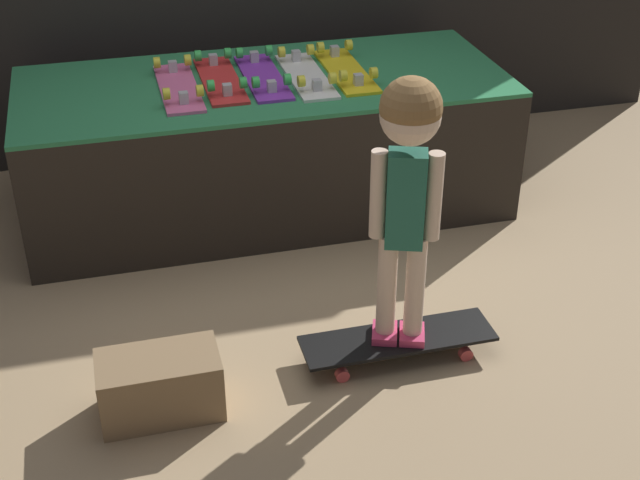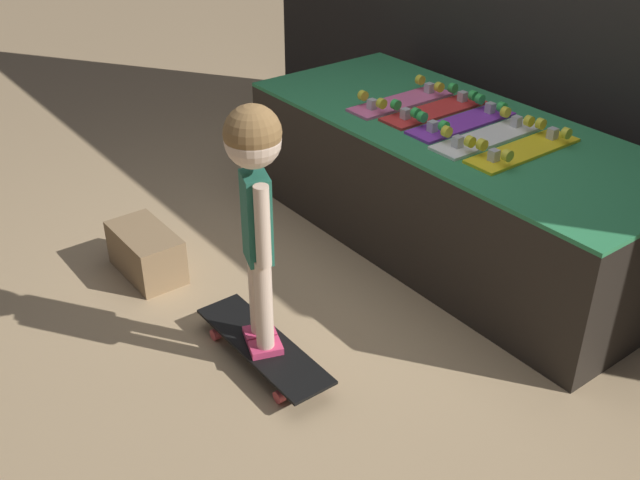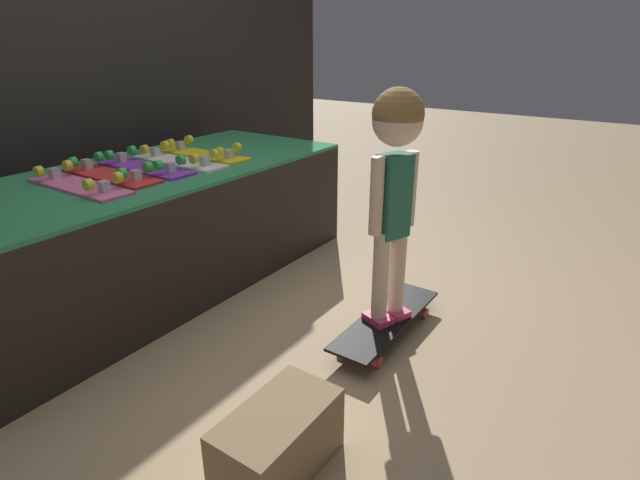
% 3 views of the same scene
% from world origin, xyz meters
% --- Properties ---
extents(ground_plane, '(16.00, 16.00, 0.00)m').
position_xyz_m(ground_plane, '(0.00, 0.00, 0.00)').
color(ground_plane, tan).
extents(display_rack, '(2.31, 0.96, 0.66)m').
position_xyz_m(display_rack, '(0.00, 0.68, 0.33)').
color(display_rack, black).
rests_on(display_rack, ground_plane).
extents(skateboard_pink_on_rack, '(0.18, 0.62, 0.09)m').
position_xyz_m(skateboard_pink_on_rack, '(-0.40, 0.65, 0.68)').
color(skateboard_pink_on_rack, pink).
rests_on(skateboard_pink_on_rack, display_rack).
extents(skateboard_red_on_rack, '(0.18, 0.62, 0.09)m').
position_xyz_m(skateboard_red_on_rack, '(-0.20, 0.70, 0.68)').
color(skateboard_red_on_rack, red).
rests_on(skateboard_red_on_rack, display_rack).
extents(skateboard_purple_on_rack, '(0.18, 0.62, 0.09)m').
position_xyz_m(skateboard_purple_on_rack, '(0.00, 0.69, 0.68)').
color(skateboard_purple_on_rack, purple).
rests_on(skateboard_purple_on_rack, display_rack).
extents(skateboard_white_on_rack, '(0.18, 0.62, 0.09)m').
position_xyz_m(skateboard_white_on_rack, '(0.20, 0.65, 0.68)').
color(skateboard_white_on_rack, white).
rests_on(skateboard_white_on_rack, display_rack).
extents(skateboard_yellow_on_rack, '(0.18, 0.62, 0.09)m').
position_xyz_m(skateboard_yellow_on_rack, '(0.40, 0.67, 0.68)').
color(skateboard_yellow_on_rack, yellow).
rests_on(skateboard_yellow_on_rack, display_rack).
extents(skateboard_on_floor, '(0.75, 0.21, 0.09)m').
position_xyz_m(skateboard_on_floor, '(0.23, -0.67, 0.08)').
color(skateboard_on_floor, black).
rests_on(skateboard_on_floor, ground_plane).
extents(child, '(0.24, 0.21, 1.05)m').
position_xyz_m(child, '(0.23, -0.67, 0.83)').
color(child, '#E03D6B').
rests_on(child, skateboard_on_floor).
extents(storage_box, '(0.43, 0.23, 0.24)m').
position_xyz_m(storage_box, '(-0.68, -0.76, 0.12)').
color(storage_box, '#8E704C').
rests_on(storage_box, ground_plane).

